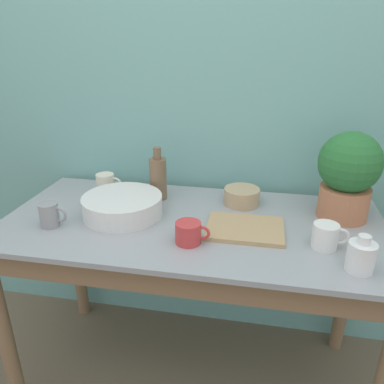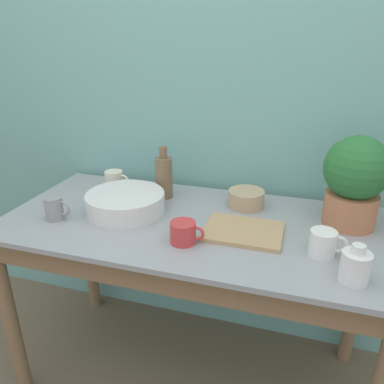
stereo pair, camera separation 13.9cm
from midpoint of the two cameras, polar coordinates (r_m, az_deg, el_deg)
name	(u,v)px [view 2 (the right image)]	position (r m, az deg, el deg)	size (l,w,h in m)	color
wall_back	(219,97)	(1.69, 6.54, 14.23)	(6.00, 0.05, 2.40)	#70ADA8
counter_table	(190,256)	(1.48, 2.39, -9.82)	(1.46, 0.69, 0.79)	#846647
potted_plant	(355,179)	(1.49, 26.10, 1.69)	(0.23, 0.23, 0.34)	#B7704C
bowl_wash_large	(126,203)	(1.51, -7.51, -1.67)	(0.31, 0.31, 0.08)	silver
bottle_tall	(164,176)	(1.61, -1.84, 2.34)	(0.07, 0.07, 0.23)	brown
bottle_short	(355,266)	(1.21, 26.74, -10.16)	(0.08, 0.08, 0.12)	white
mug_cream	(115,181)	(1.71, -9.45, 1.57)	(0.12, 0.08, 0.10)	beige
mug_white	(323,243)	(1.30, 22.34, -7.33)	(0.12, 0.08, 0.09)	white
mug_grey	(55,208)	(1.50, -17.74, -2.43)	(0.11, 0.07, 0.09)	gray
mug_red	(184,232)	(1.28, 1.84, -6.25)	(0.12, 0.09, 0.08)	#C63838
bowl_small_tan	(246,199)	(1.57, 10.77, -1.04)	(0.15, 0.15, 0.07)	tan
tray_board	(243,231)	(1.37, 10.68, -5.97)	(0.28, 0.21, 0.02)	tan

